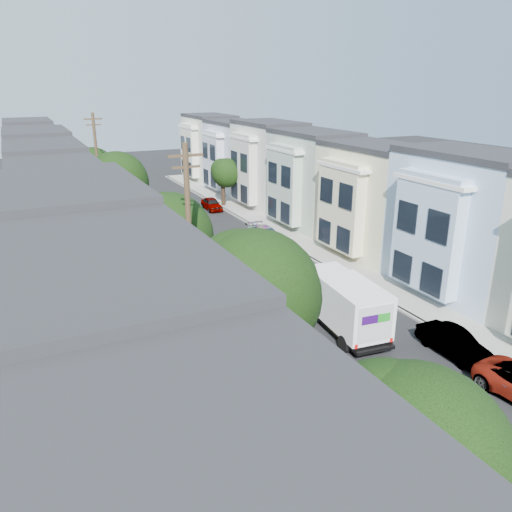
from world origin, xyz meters
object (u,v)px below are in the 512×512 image
(tree_far_r, at_px, (225,173))
(parked_right_d, at_px, (212,204))
(parked_left_d, at_px, (166,270))
(parked_left_c, at_px, (231,346))
(tree_b, at_px, (252,297))
(tree_e, at_px, (92,171))
(tree_d, at_px, (116,183))
(lead_sedan, at_px, (271,256))
(parked_right_b, at_px, (454,343))
(tree_a, at_px, (409,464))
(tree_c, at_px, (168,237))
(fedex_truck, at_px, (344,302))
(utility_pole_far, at_px, (98,170))
(parked_right_c, at_px, (266,235))
(parked_left_b, at_px, (361,492))
(utility_pole_near, at_px, (190,252))

(tree_far_r, distance_m, parked_right_d, 3.65)
(tree_far_r, bearing_deg, parked_left_d, -123.03)
(parked_left_c, bearing_deg, tree_b, -108.40)
(tree_e, relative_size, tree_far_r, 1.31)
(tree_d, xyz_separation_m, tree_far_r, (13.20, 10.42, -1.87))
(lead_sedan, height_order, parked_right_b, lead_sedan)
(tree_a, height_order, tree_c, tree_c)
(fedex_truck, distance_m, parked_right_d, 28.52)
(tree_c, relative_size, parked_left_d, 1.58)
(parked_left_d, relative_size, parked_right_d, 1.18)
(utility_pole_far, bearing_deg, lead_sedan, -61.92)
(fedex_truck, relative_size, parked_right_d, 1.57)
(parked_right_c, xyz_separation_m, parked_right_d, (0.00, 12.58, -0.02))
(parked_right_d, bearing_deg, utility_pole_far, -172.99)
(parked_left_d, bearing_deg, parked_right_b, -61.01)
(tree_a, bearing_deg, parked_left_d, 86.71)
(tree_c, xyz_separation_m, utility_pole_far, (0.00, 22.29, 0.26))
(parked_left_b, relative_size, parked_right_d, 1.11)
(tree_a, relative_size, fedex_truck, 1.15)
(tree_a, distance_m, tree_c, 18.41)
(fedex_truck, bearing_deg, parked_left_d, 125.94)
(utility_pole_near, relative_size, parked_right_b, 2.56)
(fedex_truck, bearing_deg, tree_d, 118.42)
(tree_b, distance_m, utility_pole_far, 32.77)
(tree_d, distance_m, parked_right_b, 26.33)
(tree_d, height_order, utility_pole_far, utility_pole_far)
(tree_b, height_order, parked_right_b, tree_b)
(utility_pole_far, distance_m, fedex_truck, 28.76)
(tree_c, height_order, lead_sedan, tree_c)
(tree_c, xyz_separation_m, tree_far_r, (13.20, 24.10, -1.35))
(tree_b, height_order, parked_right_c, tree_b)
(tree_a, relative_size, parked_right_b, 1.80)
(tree_a, height_order, lead_sedan, tree_a)
(tree_b, height_order, tree_far_r, tree_b)
(tree_d, height_order, lead_sedan, tree_d)
(tree_a, bearing_deg, tree_c, 90.00)
(parked_left_d, bearing_deg, tree_far_r, 53.86)
(tree_b, xyz_separation_m, parked_right_c, (11.20, 21.04, -4.95))
(parked_left_d, xyz_separation_m, parked_right_d, (9.80, 17.20, -0.11))
(tree_far_r, xyz_separation_m, lead_sedan, (-4.19, -18.69, -2.80))
(tree_c, height_order, tree_d, tree_d)
(parked_left_b, bearing_deg, utility_pole_near, 93.33)
(fedex_truck, bearing_deg, parked_right_d, 89.02)
(tree_a, bearing_deg, tree_d, 90.00)
(utility_pole_near, distance_m, fedex_truck, 8.73)
(tree_c, relative_size, parked_right_d, 1.86)
(tree_a, xyz_separation_m, tree_e, (0.00, 44.78, -0.38))
(tree_a, relative_size, tree_b, 0.88)
(utility_pole_near, bearing_deg, tree_e, 90.00)
(utility_pole_far, distance_m, parked_right_d, 12.11)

